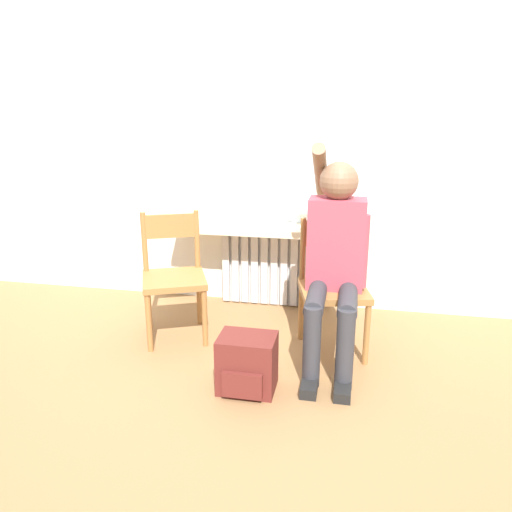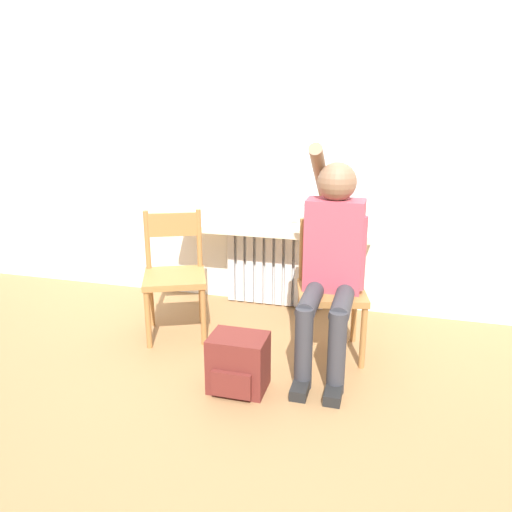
{
  "view_description": "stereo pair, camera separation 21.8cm",
  "coord_description": "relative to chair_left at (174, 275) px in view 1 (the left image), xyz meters",
  "views": [
    {
      "loc": [
        0.62,
        -2.48,
        1.51
      ],
      "look_at": [
        0.0,
        0.6,
        0.56
      ],
      "focal_mm": 35.0,
      "sensor_mm": 36.0,
      "label": 1
    },
    {
      "loc": [
        0.83,
        -2.43,
        1.51
      ],
      "look_at": [
        0.0,
        0.6,
        0.56
      ],
      "focal_mm": 35.0,
      "sensor_mm": 36.0,
      "label": 2
    }
  ],
  "objects": [
    {
      "name": "chair_left",
      "position": [
        0.0,
        0.0,
        0.0
      ],
      "size": [
        0.53,
        0.53,
        0.83
      ],
      "rotation": [
        0.0,
        0.0,
        0.41
      ],
      "color": "#9E6B38",
      "rests_on": "ground_plane"
    },
    {
      "name": "ground_plane",
      "position": [
        0.54,
        -0.48,
        -0.43
      ],
      "size": [
        12.0,
        12.0,
        0.0
      ],
      "primitive_type": "plane",
      "color": "olive"
    },
    {
      "name": "backpack",
      "position": [
        0.63,
        -0.58,
        -0.28
      ],
      "size": [
        0.31,
        0.26,
        0.32
      ],
      "color": "maroon",
      "rests_on": "ground_plane"
    },
    {
      "name": "radiator",
      "position": [
        0.54,
        0.67,
        -0.13
      ],
      "size": [
        0.77,
        0.08,
        0.61
      ],
      "color": "silver",
      "rests_on": "ground_plane"
    },
    {
      "name": "person",
      "position": [
        1.06,
        -0.11,
        0.24
      ],
      "size": [
        0.36,
        1.01,
        1.31
      ],
      "color": "#333338",
      "rests_on": "ground_plane"
    },
    {
      "name": "wall_with_window",
      "position": [
        0.54,
        0.75,
        0.92
      ],
      "size": [
        7.0,
        0.06,
        2.7
      ],
      "color": "white",
      "rests_on": "ground_plane"
    },
    {
      "name": "windowsill",
      "position": [
        0.54,
        0.56,
        0.2
      ],
      "size": [
        1.46,
        0.31,
        0.05
      ],
      "color": "beige",
      "rests_on": "radiator"
    },
    {
      "name": "window_glass",
      "position": [
        0.54,
        0.71,
        0.76
      ],
      "size": [
        1.41,
        0.01,
        1.06
      ],
      "color": "white",
      "rests_on": "windowsill"
    },
    {
      "name": "chair_right",
      "position": [
        1.05,
        0.0,
        0.0
      ],
      "size": [
        0.48,
        0.48,
        0.83
      ],
      "rotation": [
        0.0,
        0.0,
        0.23
      ],
      "color": "#9E6B38",
      "rests_on": "ground_plane"
    },
    {
      "name": "cat",
      "position": [
        0.93,
        0.59,
        0.35
      ],
      "size": [
        0.47,
        0.1,
        0.21
      ],
      "color": "silver",
      "rests_on": "windowsill"
    }
  ]
}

